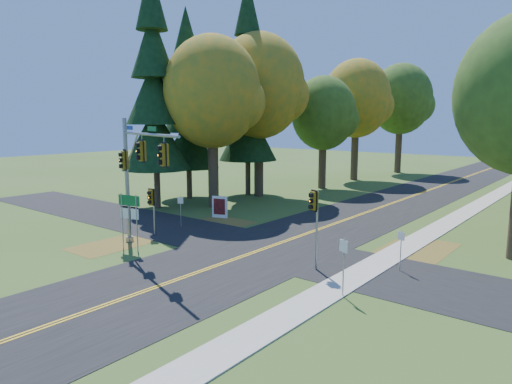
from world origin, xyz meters
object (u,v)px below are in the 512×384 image
Objects in this scene: traffic_mast at (136,166)px; route_sign_cluster at (129,211)px; east_signal_pole at (314,210)px; info_kiosk at (220,207)px.

traffic_mast is 2.42× the size of route_sign_cluster.
east_signal_pole is at bearing 7.62° from route_sign_cluster.
info_kiosk is at bearing 173.13° from east_signal_pole.
traffic_mast is at bearing -96.19° from info_kiosk.
info_kiosk is at bearing 122.92° from traffic_mast.
traffic_mast is 2.54m from route_sign_cluster.
traffic_mast is 1.95× the size of east_signal_pole.
traffic_mast reaches higher than info_kiosk.
route_sign_cluster is 9.75m from info_kiosk.
info_kiosk is (-1.96, 9.44, -1.45)m from route_sign_cluster.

